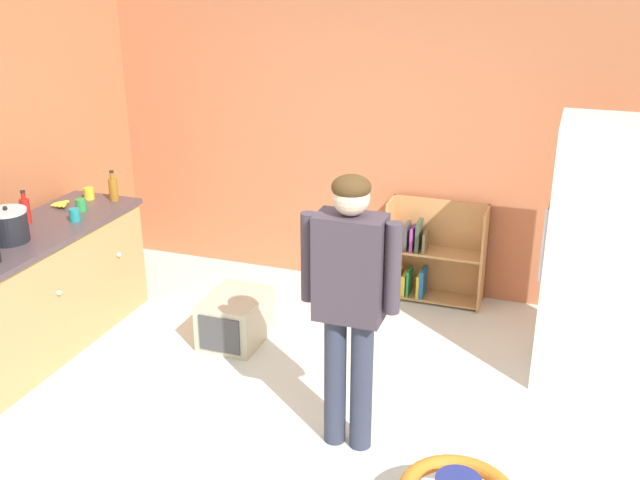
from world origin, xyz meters
The scene contains 15 objects.
ground_plane centered at (0.00, 0.00, 0.00)m, with size 12.00×12.00×0.00m, color silver.
back_wall centered at (0.00, 2.33, 1.35)m, with size 5.20×0.06×2.70m, color #C26E47.
left_side_wall centered at (-2.63, 0.80, 1.35)m, with size 0.06×2.99×2.70m, color #BE6F44.
kitchen_counter centered at (-2.20, 0.22, 0.45)m, with size 0.65×2.22×0.90m.
refrigerator centered at (1.60, 1.30, 0.89)m, with size 0.73×0.68×1.78m.
bookshelf centered at (0.32, 2.15, 0.37)m, with size 0.80×0.28×0.85m.
standing_person centered at (0.27, 0.01, 1.00)m, with size 0.57×0.22×1.67m.
pet_carrier centered at (-0.90, 0.93, 0.18)m, with size 0.42×0.55×0.36m.
crock_pot centered at (-2.22, 0.21, 1.01)m, with size 0.27×0.27×0.26m.
banana_bunch centered at (-2.34, 0.93, 0.93)m, with size 0.15×0.16×0.04m.
ketchup_bottle centered at (-2.36, 0.55, 1.00)m, with size 0.07×0.07×0.25m.
amber_bottle centered at (-2.06, 1.21, 1.00)m, with size 0.07×0.07×0.25m.
green_cup centered at (-2.15, 0.91, 0.95)m, with size 0.08×0.08×0.10m, color green.
teal_cup centered at (-2.06, 0.70, 0.95)m, with size 0.08×0.08×0.10m, color teal.
yellow_cup centered at (-2.27, 1.17, 0.95)m, with size 0.08×0.08×0.10m, color yellow.
Camera 1 is at (1.35, -3.55, 2.77)m, focal length 41.80 mm.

